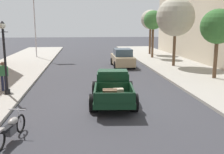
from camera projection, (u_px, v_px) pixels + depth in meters
The scene contains 11 objects.
ground_plane at pixel (110, 100), 13.61m from camera, with size 140.00×140.00×0.00m, color #333338.
hotrod_truck_dark_green at pixel (113, 87), 13.32m from camera, with size 2.46×5.04×1.58m.
motorcycle_parked at pixel (11, 128), 8.79m from camera, with size 0.72×2.08×0.93m.
car_background_tan at pixel (122, 58), 24.49m from camera, with size 1.88×4.30×1.65m.
pedestrian_sidewalk_left at pixel (3, 74), 14.80m from camera, with size 0.53×0.22×1.65m.
street_lamp_near at pixel (5, 52), 13.87m from camera, with size 0.50×0.32×3.85m.
flagpole at pixel (36, 7), 29.62m from camera, with size 1.74×0.16×9.16m.
street_tree_nearest at pixel (218, 27), 17.89m from camera, with size 2.35×2.35×4.71m.
street_tree_second at pixel (176, 17), 23.34m from camera, with size 3.35×3.35×5.98m.
street_tree_third at pixel (153, 21), 29.40m from camera, with size 2.10×2.10×5.21m.
street_tree_farthest at pixel (151, 20), 32.98m from camera, with size 2.38×2.38×5.47m.
Camera 1 is at (-1.33, -13.05, 3.81)m, focal length 42.75 mm.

